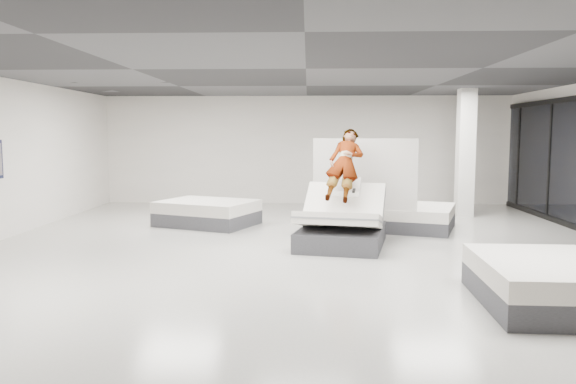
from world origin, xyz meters
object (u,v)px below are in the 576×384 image
(divider_panel, at_px, (364,186))
(flat_bed_left_far, at_px, (207,213))
(flat_bed_right_near, at_px, (546,283))
(column, at_px, (465,153))
(person, at_px, (345,177))
(flat_bed_right_far, at_px, (419,218))
(hero_bed, at_px, (342,226))
(remote, at_px, (354,191))

(divider_panel, distance_m, flat_bed_left_far, 3.67)
(flat_bed_right_near, relative_size, column, 0.65)
(person, distance_m, divider_panel, 1.23)
(flat_bed_right_near, xyz_separation_m, column, (1.05, 7.47, 1.32))
(column, bearing_deg, flat_bed_right_far, -127.22)
(flat_bed_right_near, bearing_deg, flat_bed_right_far, 94.75)
(divider_panel, relative_size, column, 0.68)
(hero_bed, height_order, person, person)
(hero_bed, distance_m, person, 0.93)
(flat_bed_right_far, relative_size, flat_bed_right_near, 1.05)
(divider_panel, relative_size, flat_bed_right_near, 1.05)
(hero_bed, xyz_separation_m, remote, (0.21, -0.07, 0.66))
(divider_panel, xyz_separation_m, column, (2.77, 2.49, 0.60))
(flat_bed_right_near, bearing_deg, divider_panel, 109.10)
(flat_bed_right_far, height_order, flat_bed_right_near, flat_bed_right_near)
(remote, distance_m, flat_bed_left_far, 4.01)
(person, xyz_separation_m, flat_bed_left_far, (-3.00, 1.98, -0.98))
(remote, xyz_separation_m, flat_bed_left_far, (-3.15, 2.37, -0.77))
(flat_bed_right_far, relative_size, column, 0.69)
(hero_bed, distance_m, flat_bed_right_near, 4.23)
(flat_bed_right_near, bearing_deg, person, 119.65)
(person, bearing_deg, hero_bed, -90.00)
(person, relative_size, flat_bed_right_near, 0.83)
(flat_bed_right_near, bearing_deg, flat_bed_left_far, 131.62)
(flat_bed_right_far, bearing_deg, flat_bed_right_near, -85.25)
(flat_bed_right_far, relative_size, flat_bed_left_far, 0.89)
(person, height_order, flat_bed_right_near, person)
(person, bearing_deg, flat_bed_left_far, 158.19)
(remote, distance_m, flat_bed_right_near, 4.13)
(flat_bed_right_far, height_order, column, column)
(flat_bed_left_far, bearing_deg, flat_bed_right_near, -48.38)
(column, bearing_deg, person, -132.20)
(flat_bed_right_near, bearing_deg, hero_bed, 122.53)
(divider_panel, bearing_deg, remote, -88.36)
(hero_bed, xyz_separation_m, flat_bed_right_near, (2.27, -3.56, -0.10))
(divider_panel, height_order, column, column)
(divider_panel, distance_m, flat_bed_right_near, 5.32)
(person, distance_m, flat_bed_right_near, 4.57)
(flat_bed_left_far, bearing_deg, remote, -37.02)
(person, height_order, flat_bed_left_far, person)
(flat_bed_left_far, bearing_deg, person, -33.48)
(remote, height_order, flat_bed_right_near, remote)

